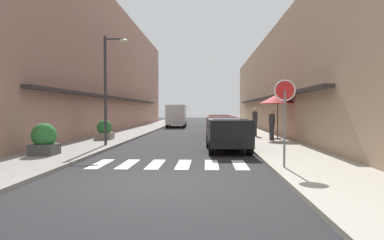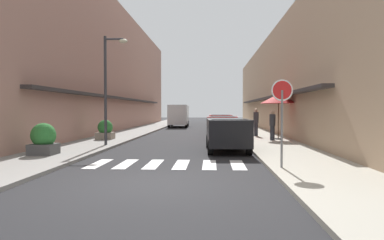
# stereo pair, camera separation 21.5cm
# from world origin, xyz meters

# --- Properties ---
(ground_plane) EXTENTS (113.19, 113.19, 0.00)m
(ground_plane) POSITION_xyz_m (0.00, 20.58, 0.00)
(ground_plane) COLOR #232326
(sidewalk_left) EXTENTS (2.98, 72.03, 0.12)m
(sidewalk_left) POSITION_xyz_m (-4.73, 20.58, 0.06)
(sidewalk_left) COLOR gray
(sidewalk_left) RESTS_ON ground_plane
(sidewalk_right) EXTENTS (2.98, 72.03, 0.12)m
(sidewalk_right) POSITION_xyz_m (4.73, 20.58, 0.06)
(sidewalk_right) COLOR #ADA899
(sidewalk_right) RESTS_ON ground_plane
(building_row_left) EXTENTS (5.50, 48.30, 10.82)m
(building_row_left) POSITION_xyz_m (-8.72, 22.15, 5.41)
(building_row_left) COLOR #A87A6B
(building_row_left) RESTS_ON ground_plane
(building_row_right) EXTENTS (5.50, 48.30, 8.05)m
(building_row_right) POSITION_xyz_m (8.72, 22.15, 4.02)
(building_row_right) COLOR tan
(building_row_right) RESTS_ON ground_plane
(crosswalk) EXTENTS (5.20, 2.20, 0.01)m
(crosswalk) POSITION_xyz_m (-0.00, 3.22, 0.01)
(crosswalk) COLOR silver
(crosswalk) RESTS_ON ground_plane
(parked_car_near) EXTENTS (1.93, 4.43, 1.47)m
(parked_car_near) POSITION_xyz_m (2.19, 7.32, 0.92)
(parked_car_near) COLOR black
(parked_car_near) RESTS_ON ground_plane
(parked_car_mid) EXTENTS (1.95, 4.29, 1.47)m
(parked_car_mid) POSITION_xyz_m (2.19, 13.35, 0.92)
(parked_car_mid) COLOR maroon
(parked_car_mid) RESTS_ON ground_plane
(parked_car_far) EXTENTS (1.81, 4.40, 1.47)m
(parked_car_far) POSITION_xyz_m (2.19, 20.12, 0.92)
(parked_car_far) COLOR maroon
(parked_car_far) RESTS_ON ground_plane
(delivery_van) EXTENTS (2.10, 5.44, 2.37)m
(delivery_van) POSITION_xyz_m (-2.04, 29.90, 1.41)
(delivery_van) COLOR silver
(delivery_van) RESTS_ON ground_plane
(round_street_sign) EXTENTS (0.65, 0.07, 2.65)m
(round_street_sign) POSITION_xyz_m (3.61, 2.04, 2.15)
(round_street_sign) COLOR slate
(round_street_sign) RESTS_ON sidewalk_right
(street_lamp) EXTENTS (1.19, 0.28, 5.36)m
(street_lamp) POSITION_xyz_m (-3.55, 8.67, 3.40)
(street_lamp) COLOR #38383D
(street_lamp) RESTS_ON sidewalk_left
(cafe_umbrella) EXTENTS (2.13, 2.13, 2.67)m
(cafe_umbrella) POSITION_xyz_m (5.43, 12.60, 2.50)
(cafe_umbrella) COLOR #262626
(cafe_umbrella) RESTS_ON sidewalk_right
(planter_corner) EXTENTS (0.95, 0.95, 1.23)m
(planter_corner) POSITION_xyz_m (-5.02, 4.72, 0.71)
(planter_corner) COLOR #4C4C4C
(planter_corner) RESTS_ON sidewalk_left
(planter_midblock) EXTENTS (0.96, 0.96, 1.14)m
(planter_midblock) POSITION_xyz_m (-4.78, 12.08, 0.65)
(planter_midblock) COLOR gray
(planter_midblock) RESTS_ON sidewalk_left
(pedestrian_walking_near) EXTENTS (0.34, 0.34, 1.71)m
(pedestrian_walking_near) POSITION_xyz_m (4.96, 11.86, 1.02)
(pedestrian_walking_near) COLOR #282B33
(pedestrian_walking_near) RESTS_ON sidewalk_right
(pedestrian_walking_far) EXTENTS (0.34, 0.34, 1.83)m
(pedestrian_walking_far) POSITION_xyz_m (4.44, 15.15, 1.09)
(pedestrian_walking_far) COLOR #282B33
(pedestrian_walking_far) RESTS_ON sidewalk_right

